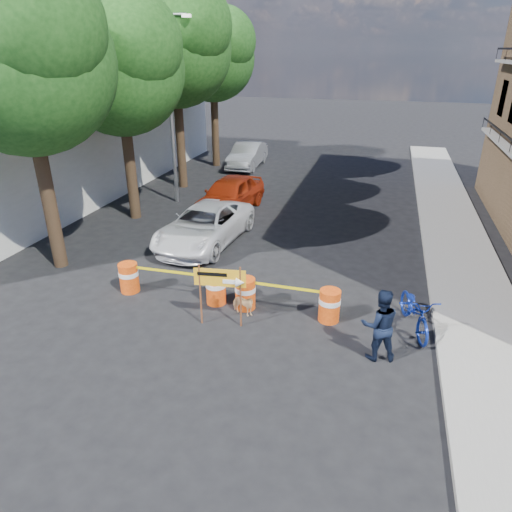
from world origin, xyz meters
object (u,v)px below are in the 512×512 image
Objects in this scene: detour_sign at (226,283)px; sedan_silver at (247,155)px; pedestrian at (380,325)px; barrel_far_left at (129,277)px; dog at (243,305)px; barrel_far_right at (329,305)px; barrel_mid_left at (216,288)px; bicycle at (418,293)px; barrel_mid_right at (245,293)px; sedan_red at (229,195)px; suv_white at (205,226)px.

detour_sign is 0.39× the size of sedan_silver.
barrel_far_left is at bearing -24.68° from pedestrian.
dog is 0.17× the size of sedan_silver.
barrel_mid_left is at bearing 179.04° from barrel_far_right.
barrel_far_right is at bearing -67.29° from sedan_silver.
detour_sign is 0.82× the size of bicycle.
barrel_mid_right is at bearing 0.39° from barrel_far_left.
barrel_mid_left is 5.41m from bicycle.
sedan_red is 8.48m from sedan_silver.
sedan_red is (-3.10, 7.74, 0.31)m from barrel_mid_right.
dog is (0.04, -0.38, -0.16)m from barrel_mid_right.
dog is at bearing -62.00° from sedan_red.
barrel_far_right is (5.94, 0.00, 0.00)m from barrel_far_left.
barrel_far_left is at bearing -96.07° from suv_white.
sedan_silver is at bearing 94.16° from barrel_far_left.
sedan_silver is (-7.11, 16.08, 0.26)m from barrel_far_right.
suv_white is at bearing -81.89° from sedan_silver.
pedestrian reaches higher than suv_white.
sedan_red reaches higher than barrel_far_right.
dog is at bearing -24.16° from barrel_mid_left.
barrel_mid_left is 0.43× the size of bicycle.
barrel_far_left is 0.43× the size of bicycle.
dog is at bearing 171.07° from bicycle.
bicycle is (2.16, 0.17, 0.58)m from barrel_far_right.
barrel_far_right is 0.43× the size of bicycle.
pedestrian is (4.51, -1.36, 0.42)m from barrel_mid_left.
pedestrian is 0.39× the size of sedan_red.
pedestrian reaches higher than barrel_far_right.
suv_white is at bearing 136.07° from bicycle.
suv_white is (-2.63, 5.06, -0.56)m from detour_sign.
barrel_far_left reaches higher than dog.
pedestrian reaches higher than sedan_silver.
pedestrian is 0.40× the size of sedan_silver.
barrel_mid_right is 0.43× the size of bicycle.
detour_sign is (0.68, -1.02, 0.78)m from barrel_mid_left.
detour_sign is 17.66m from sedan_silver.
barrel_far_right is at bearing -59.86° from pedestrian.
barrel_mid_right and barrel_far_right have the same top height.
suv_white is (-6.45, 5.40, -0.20)m from pedestrian.
sedan_silver is at bearing 104.54° from bicycle.
dog is at bearing -29.28° from pedestrian.
suv_white is 12.14m from sedan_silver.
detour_sign is at bearing -64.76° from sedan_red.
barrel_far_left is 0.20× the size of sedan_silver.
dog is (-2.29, -0.36, -0.16)m from barrel_far_right.
detour_sign is at bearing -101.32° from barrel_mid_right.
barrel_mid_left is 0.20× the size of sedan_red.
barrel_far_left is 1.00× the size of barrel_mid_right.
barrel_far_right is 0.52× the size of detour_sign.
barrel_mid_left is 3.22m from barrel_far_right.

